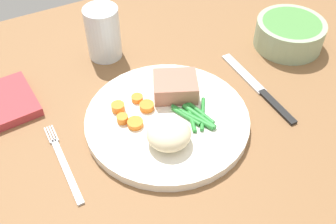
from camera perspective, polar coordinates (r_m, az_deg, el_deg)
The scene contains 10 objects.
dining_table at distance 66.70cm, azimuth 0.54°, elevation -3.09°, with size 120.00×90.00×2.00cm.
dinner_plate at distance 66.38cm, azimuth -0.00°, elevation -1.08°, with size 26.77×26.77×1.60cm, color white.
meat_portion at distance 68.56cm, azimuth 1.04°, elevation 3.60°, with size 7.30×6.17×3.22cm, color #A86B56.
mashed_potatoes at distance 60.74cm, azimuth 0.10°, elevation -3.03°, with size 6.78×6.77×3.87cm, color beige.
carrot_slices at distance 66.11cm, azimuth -5.07°, elevation 0.10°, with size 6.81×7.28×1.24cm.
green_beans at distance 65.61cm, azimuth 3.85°, elevation -0.44°, with size 6.25×8.58×0.88cm.
fork at distance 63.33cm, azimuth -14.42°, elevation -7.05°, with size 1.44×16.60×0.40cm.
knife at distance 74.42cm, azimuth 12.62°, elevation 3.23°, with size 1.70×20.50×0.64cm.
water_glass at distance 78.89cm, azimuth -9.04°, elevation 10.47°, with size 6.47×6.47×10.19cm.
salad_bowl at distance 84.75cm, azimuth 16.72°, elevation 10.66°, with size 13.38×13.38×5.33cm.
Camera 1 is at (-20.93, -38.55, 51.24)cm, focal length 43.38 mm.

